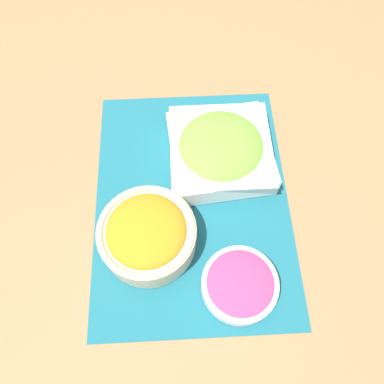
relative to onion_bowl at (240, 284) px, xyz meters
The scene contains 5 objects.
ground_plane 0.20m from the onion_bowl, 157.74° to the right, with size 3.00×3.00×0.00m, color olive.
placemat 0.20m from the onion_bowl, 157.74° to the right, with size 0.53×0.39×0.00m.
onion_bowl is the anchor object (origin of this frame).
lettuce_bowl 0.27m from the onion_bowl, behind, with size 0.22×0.22×0.08m.
carrot_bowl 0.19m from the onion_bowl, 120.71° to the right, with size 0.18×0.18×0.08m.
Camera 1 is at (0.32, -0.02, 0.68)m, focal length 35.00 mm.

